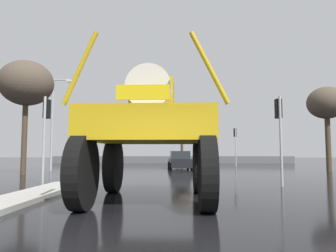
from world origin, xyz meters
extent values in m
plane|color=black|center=(0.00, 18.00, 0.00)|extent=(120.00, 120.00, 0.00)
cube|color=#B2AFA8|center=(-4.14, 3.01, 0.07)|extent=(1.33, 10.94, 0.15)
cylinder|color=black|center=(-1.80, 6.10, 0.95)|extent=(0.42, 1.91, 1.90)
cylinder|color=black|center=(1.28, 6.04, 0.95)|extent=(0.42, 1.91, 1.90)
cylinder|color=black|center=(-1.86, 2.46, 0.95)|extent=(0.42, 1.91, 1.90)
cylinder|color=black|center=(1.21, 2.40, 0.95)|extent=(0.42, 1.91, 1.90)
cube|color=gold|center=(-0.29, 4.25, 2.17)|extent=(3.66, 4.41, 0.88)
cube|color=#A98611|center=(-0.28, 4.71, 3.16)|extent=(1.37, 1.49, 1.10)
cylinder|color=silver|center=(-0.30, 3.61, 3.25)|extent=(1.29, 1.02, 1.27)
cylinder|color=gold|center=(-1.94, 2.33, 3.53)|extent=(0.90, 0.14, 1.88)
cylinder|color=gold|center=(1.28, 2.27, 3.51)|extent=(0.99, 0.14, 1.85)
cube|color=yellow|center=(-0.33, 2.05, 2.86)|extent=(1.28, 0.06, 0.36)
cube|color=black|center=(0.80, 21.67, 0.53)|extent=(1.99, 4.21, 0.70)
cube|color=#23282D|center=(0.81, 21.52, 1.20)|extent=(1.70, 2.21, 0.64)
cylinder|color=black|center=(-0.15, 22.96, 0.30)|extent=(0.22, 0.61, 0.60)
cylinder|color=black|center=(1.55, 23.08, 0.30)|extent=(0.22, 0.61, 0.60)
cylinder|color=black|center=(0.04, 20.27, 0.30)|extent=(0.22, 0.61, 0.60)
cylinder|color=black|center=(1.74, 20.39, 0.30)|extent=(0.22, 0.61, 0.60)
cylinder|color=#A8AAAF|center=(-5.24, 8.17, 1.93)|extent=(0.11, 0.11, 3.86)
cube|color=black|center=(-5.24, 8.39, 3.34)|extent=(0.24, 0.32, 0.84)
sphere|color=red|center=(-5.24, 8.58, 3.61)|extent=(0.17, 0.17, 0.17)
sphere|color=#3C2403|center=(-5.24, 8.58, 3.34)|extent=(0.17, 0.17, 0.17)
sphere|color=black|center=(-5.24, 8.58, 3.07)|extent=(0.17, 0.17, 0.17)
cylinder|color=#A8AAAF|center=(4.92, 8.17, 1.92)|extent=(0.11, 0.11, 3.84)
cube|color=black|center=(4.92, 8.39, 3.32)|extent=(0.24, 0.32, 0.84)
sphere|color=red|center=(4.92, 8.58, 3.59)|extent=(0.17, 0.17, 0.17)
sphere|color=#3C2403|center=(4.92, 8.58, 3.32)|extent=(0.17, 0.17, 0.17)
sphere|color=black|center=(4.92, 8.58, 3.05)|extent=(0.17, 0.17, 0.17)
cylinder|color=#A8AAAF|center=(6.47, 26.59, 1.96)|extent=(0.11, 0.11, 3.92)
cube|color=black|center=(6.47, 26.80, 3.40)|extent=(0.24, 0.32, 0.84)
sphere|color=red|center=(6.47, 26.99, 3.67)|extent=(0.17, 0.17, 0.17)
sphere|color=#3C2403|center=(6.47, 26.99, 3.40)|extent=(0.17, 0.17, 0.17)
sphere|color=black|center=(6.47, 26.99, 3.13)|extent=(0.17, 0.17, 0.17)
cylinder|color=#A8AAAF|center=(-9.27, 19.24, 3.66)|extent=(0.18, 0.18, 7.32)
cylinder|color=#A8AAAF|center=(-8.62, 19.24, 7.17)|extent=(1.31, 0.10, 0.10)
cube|color=silver|center=(-7.97, 19.24, 7.07)|extent=(0.50, 0.24, 0.16)
cylinder|color=#473828|center=(-9.24, 14.66, 2.35)|extent=(0.34, 0.34, 4.70)
ellipsoid|color=brown|center=(-9.24, 14.66, 5.90)|extent=(3.43, 3.43, 2.92)
cylinder|color=#473828|center=(11.81, 18.49, 2.07)|extent=(0.38, 0.38, 4.14)
ellipsoid|color=brown|center=(11.81, 18.49, 5.13)|extent=(2.84, 2.84, 2.41)
cylinder|color=#473828|center=(1.25, 34.49, 1.68)|extent=(0.34, 0.34, 3.36)
ellipsoid|color=brown|center=(1.25, 34.49, 4.34)|extent=(2.81, 2.81, 2.39)
cube|color=#59595B|center=(0.00, 35.37, 0.45)|extent=(31.01, 0.24, 0.90)
camera|label=1|loc=(0.45, -5.40, 1.44)|focal=33.94mm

